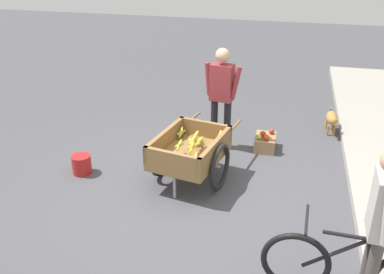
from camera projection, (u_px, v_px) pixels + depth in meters
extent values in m
plane|color=#47474C|center=(193.00, 191.00, 5.86)|extent=(24.00, 24.00, 0.00)
cube|color=olive|center=(190.00, 155.00, 5.92)|extent=(1.24, 1.00, 0.10)
cube|color=olive|center=(172.00, 161.00, 5.42)|extent=(0.22, 0.80, 0.24)
cube|color=olive|center=(205.00, 129.00, 6.27)|extent=(0.22, 0.80, 0.24)
cube|color=olive|center=(215.00, 149.00, 5.71)|extent=(1.09, 0.28, 0.24)
cube|color=olive|center=(165.00, 139.00, 5.99)|extent=(1.09, 0.28, 0.24)
torus|color=black|center=(220.00, 167.00, 5.79)|extent=(0.64, 0.19, 0.64)
torus|color=black|center=(161.00, 154.00, 6.12)|extent=(0.64, 0.19, 0.64)
cylinder|color=#9E9EA8|center=(190.00, 160.00, 5.96)|extent=(0.21, 0.87, 0.04)
cylinder|color=olive|center=(234.00, 127.00, 6.40)|extent=(0.55, 0.14, 0.04)
cylinder|color=olive|center=(192.00, 119.00, 6.66)|extent=(0.55, 0.14, 0.04)
cylinder|color=#9E9EA8|center=(174.00, 186.00, 5.64)|extent=(0.04, 0.04, 0.35)
ellipsoid|color=gold|center=(192.00, 147.00, 5.75)|extent=(0.18, 0.06, 0.14)
ellipsoid|color=gold|center=(192.00, 147.00, 5.73)|extent=(0.19, 0.11, 0.09)
ellipsoid|color=gold|center=(192.00, 147.00, 5.71)|extent=(0.19, 0.07, 0.09)
ellipsoid|color=gold|center=(192.00, 147.00, 5.69)|extent=(0.18, 0.06, 0.15)
ellipsoid|color=gold|center=(196.00, 136.00, 6.07)|extent=(0.18, 0.09, 0.13)
ellipsoid|color=gold|center=(196.00, 136.00, 6.05)|extent=(0.19, 0.08, 0.05)
ellipsoid|color=gold|center=(196.00, 136.00, 6.02)|extent=(0.18, 0.09, 0.14)
ellipsoid|color=gold|center=(182.00, 132.00, 6.27)|extent=(0.18, 0.08, 0.15)
ellipsoid|color=gold|center=(181.00, 132.00, 6.24)|extent=(0.18, 0.12, 0.05)
ellipsoid|color=gold|center=(181.00, 132.00, 6.22)|extent=(0.17, 0.06, 0.15)
ellipsoid|color=gold|center=(221.00, 136.00, 6.04)|extent=(0.18, 0.09, 0.13)
ellipsoid|color=gold|center=(220.00, 136.00, 6.02)|extent=(0.19, 0.08, 0.05)
ellipsoid|color=gold|center=(220.00, 136.00, 5.99)|extent=(0.18, 0.06, 0.14)
ellipsoid|color=gold|center=(180.00, 145.00, 5.75)|extent=(0.18, 0.07, 0.14)
ellipsoid|color=gold|center=(180.00, 145.00, 5.73)|extent=(0.18, 0.13, 0.05)
ellipsoid|color=gold|center=(179.00, 145.00, 5.70)|extent=(0.17, 0.08, 0.15)
ellipsoid|color=gold|center=(195.00, 159.00, 5.62)|extent=(0.17, 0.12, 0.15)
ellipsoid|color=gold|center=(195.00, 159.00, 5.60)|extent=(0.19, 0.06, 0.08)
ellipsoid|color=gold|center=(195.00, 159.00, 5.58)|extent=(0.19, 0.05, 0.09)
ellipsoid|color=gold|center=(195.00, 158.00, 5.57)|extent=(0.17, 0.06, 0.14)
ellipsoid|color=gold|center=(200.00, 142.00, 5.98)|extent=(0.17, 0.07, 0.15)
ellipsoid|color=gold|center=(200.00, 142.00, 5.96)|extent=(0.17, 0.15, 0.09)
ellipsoid|color=gold|center=(199.00, 141.00, 5.94)|extent=(0.19, 0.06, 0.09)
ellipsoid|color=gold|center=(199.00, 141.00, 5.92)|extent=(0.17, 0.12, 0.14)
ellipsoid|color=gold|center=(193.00, 140.00, 5.81)|extent=(0.17, 0.13, 0.13)
ellipsoid|color=gold|center=(193.00, 140.00, 5.79)|extent=(0.18, 0.14, 0.09)
ellipsoid|color=gold|center=(193.00, 140.00, 5.77)|extent=(0.19, 0.11, 0.09)
ellipsoid|color=gold|center=(193.00, 140.00, 5.76)|extent=(0.18, 0.11, 0.13)
cylinder|color=black|center=(227.00, 125.00, 6.82)|extent=(0.11, 0.11, 0.80)
cylinder|color=black|center=(214.00, 123.00, 6.91)|extent=(0.11, 0.11, 0.80)
cube|color=maroon|center=(222.00, 83.00, 6.57)|extent=(0.26, 0.37, 0.56)
sphere|color=tan|center=(223.00, 55.00, 6.39)|extent=(0.22, 0.22, 0.22)
cylinder|color=maroon|center=(236.00, 83.00, 6.47)|extent=(0.08, 0.17, 0.51)
cylinder|color=maroon|center=(208.00, 79.00, 6.64)|extent=(0.08, 0.12, 0.51)
torus|color=black|center=(295.00, 262.00, 4.14)|extent=(0.09, 0.66, 0.66)
cylinder|color=black|center=(358.00, 237.00, 3.84)|extent=(0.07, 0.60, 0.04)
cylinder|color=black|center=(369.00, 256.00, 3.89)|extent=(0.04, 0.10, 0.45)
cylinder|color=black|center=(333.00, 254.00, 3.98)|extent=(0.06, 0.53, 0.43)
ellipsoid|color=black|center=(377.00, 232.00, 3.77)|extent=(0.20, 0.08, 0.06)
cylinder|color=black|center=(307.00, 220.00, 3.91)|extent=(0.46, 0.05, 0.03)
cylinder|color=#4C4742|center=(369.00, 261.00, 4.04)|extent=(0.11, 0.11, 0.81)
cube|color=#B7B2AD|center=(384.00, 206.00, 3.65)|extent=(0.35, 0.22, 0.57)
cylinder|color=#B7B2AD|center=(382.00, 189.00, 3.82)|extent=(0.08, 0.17, 0.52)
ellipsoid|color=#AD7A38|center=(332.00, 118.00, 7.41)|extent=(0.44, 0.19, 0.18)
sphere|color=#AD7A38|center=(334.00, 121.00, 7.15)|extent=(0.14, 0.14, 0.14)
cylinder|color=#AD7A38|center=(331.00, 109.00, 7.64)|extent=(0.11, 0.03, 0.12)
cylinder|color=#AD7A38|center=(334.00, 131.00, 7.36)|extent=(0.04, 0.04, 0.18)
cylinder|color=#AD7A38|center=(328.00, 130.00, 7.38)|extent=(0.04, 0.04, 0.18)
cylinder|color=#AD7A38|center=(333.00, 124.00, 7.60)|extent=(0.04, 0.04, 0.18)
cylinder|color=#AD7A38|center=(326.00, 124.00, 7.62)|extent=(0.04, 0.04, 0.18)
cylinder|color=#B21E1E|center=(82.00, 164.00, 6.23)|extent=(0.27, 0.27, 0.28)
cube|color=#99754C|center=(265.00, 142.00, 6.92)|extent=(0.44, 0.32, 0.22)
sphere|color=#B23319|center=(266.00, 137.00, 6.72)|extent=(0.10, 0.10, 0.10)
sphere|color=#B23319|center=(263.00, 134.00, 6.83)|extent=(0.10, 0.10, 0.10)
sphere|color=#99BF33|center=(259.00, 137.00, 6.75)|extent=(0.08, 0.08, 0.08)
sphere|color=#B23319|center=(272.00, 131.00, 6.93)|extent=(0.08, 0.08, 0.08)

